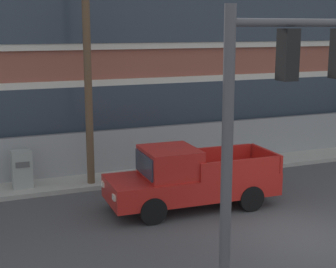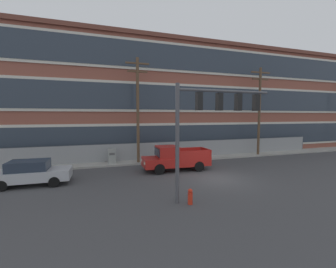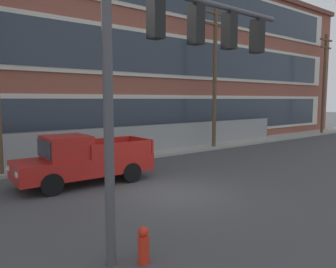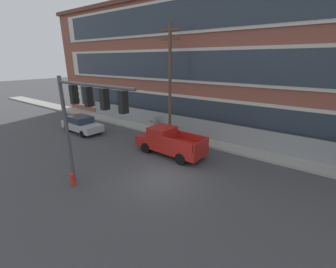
{
  "view_description": "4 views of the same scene",
  "coord_description": "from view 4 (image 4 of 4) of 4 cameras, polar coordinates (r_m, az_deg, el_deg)",
  "views": [
    {
      "loc": [
        -8.38,
        -10.6,
        5.53
      ],
      "look_at": [
        -2.01,
        4.89,
        2.07
      ],
      "focal_mm": 55.0,
      "sensor_mm": 36.0,
      "label": 1
    },
    {
      "loc": [
        -8.08,
        -13.26,
        4.34
      ],
      "look_at": [
        -2.96,
        2.01,
        3.04
      ],
      "focal_mm": 24.0,
      "sensor_mm": 36.0,
      "label": 2
    },
    {
      "loc": [
        -7.22,
        -8.74,
        3.35
      ],
      "look_at": [
        1.77,
        2.57,
        1.81
      ],
      "focal_mm": 35.0,
      "sensor_mm": 36.0,
      "label": 3
    },
    {
      "loc": [
        7.16,
        -9.09,
        6.69
      ],
      "look_at": [
        -0.8,
        1.64,
        2.24
      ],
      "focal_mm": 24.0,
      "sensor_mm": 36.0,
      "label": 4
    }
  ],
  "objects": [
    {
      "name": "fire_hydrant",
      "position": [
        13.73,
        -23.06,
        -10.56
      ],
      "size": [
        0.24,
        0.24,
        0.78
      ],
      "color": "red",
      "rests_on": "ground"
    },
    {
      "name": "utility_pole_near_corner",
      "position": [
        19.44,
        0.5,
        13.8
      ],
      "size": [
        2.09,
        0.26,
        9.43
      ],
      "color": "brown",
      "rests_on": "ground"
    },
    {
      "name": "sedan_silver",
      "position": [
        23.05,
        -21.08,
        2.35
      ],
      "size": [
        4.54,
        2.04,
        1.56
      ],
      "color": "#B2B5BA",
      "rests_on": "ground"
    },
    {
      "name": "brick_mill_building",
      "position": [
        22.06,
        25.31,
        15.42
      ],
      "size": [
        51.63,
        8.97,
        12.34
      ],
      "color": "brown",
      "rests_on": "ground"
    },
    {
      "name": "ground_plane",
      "position": [
        13.37,
        -1.47,
        -11.63
      ],
      "size": [
        160.0,
        160.0,
        0.0
      ],
      "primitive_type": "plane",
      "color": "#424244"
    },
    {
      "name": "pickup_truck_red",
      "position": [
        16.44,
        0.22,
        -2.07
      ],
      "size": [
        5.42,
        2.17,
        1.97
      ],
      "color": "#AD1E19",
      "rests_on": "ground"
    },
    {
      "name": "traffic_signal_mast",
      "position": [
        11.48,
        -20.55,
        5.84
      ],
      "size": [
        5.41,
        0.43,
        5.92
      ],
      "color": "#4C4C51",
      "rests_on": "ground"
    },
    {
      "name": "electrical_cabinet",
      "position": [
        21.92,
        -3.82,
        2.59
      ],
      "size": [
        0.66,
        0.49,
        1.46
      ],
      "color": "#939993",
      "rests_on": "ground"
    },
    {
      "name": "sidewalk_building_side",
      "position": [
        18.99,
        12.06,
        -2.38
      ],
      "size": [
        80.0,
        2.14,
        0.16
      ],
      "primitive_type": "cube",
      "color": "#9E9B93",
      "rests_on": "ground"
    },
    {
      "name": "chain_link_fence",
      "position": [
        19.2,
        13.01,
        0.39
      ],
      "size": [
        33.43,
        0.06,
        1.78
      ],
      "color": "gray",
      "rests_on": "ground"
    }
  ]
}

